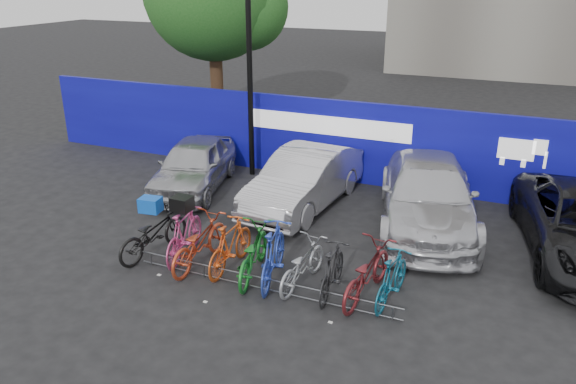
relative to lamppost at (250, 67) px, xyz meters
The scene contains 19 objects.
ground 7.08m from the lamppost, 59.35° to the right, with size 100.00×100.00×0.00m, color black.
hoarding 3.86m from the lamppost, 10.58° to the left, with size 22.00×0.18×2.40m.
lamppost is the anchor object (origin of this frame).
bike_rack 7.48m from the lamppost, 61.93° to the right, with size 5.60×0.03×0.30m.
car_0 3.25m from the lamppost, 118.93° to the right, with size 1.69×4.20×1.43m, color #ACACB0.
car_1 3.87m from the lamppost, 35.65° to the right, with size 1.59×4.55×1.50m, color #BBBAC0.
car_2 6.31m from the lamppost, 16.13° to the right, with size 2.21×5.44×1.58m, color silver.
bike_0 6.23m from the lamppost, 86.02° to the right, with size 0.69×1.97×1.04m, color black.
bike_1 6.13m from the lamppost, 78.81° to the right, with size 0.52×1.85×1.11m, color #DA448A.
bike_2 6.40m from the lamppost, 74.46° to the right, with size 0.70×2.02×1.06m, color #B43C1F.
bike_3 6.51m from the lamppost, 67.73° to the right, with size 0.51×1.81×1.09m, color #E75419.
bike_4 6.79m from the lamppost, 63.30° to the right, with size 0.70×2.00×1.05m, color #177622.
bike_5 6.98m from the lamppost, 59.65° to the right, with size 0.56×1.99×1.20m, color #2A45BC.
bike_6 7.27m from the lamppost, 54.98° to the right, with size 0.61×1.76×0.93m, color #93979B.
bike_7 7.68m from the lamppost, 51.10° to the right, with size 0.47×1.67×1.00m, color black.
bike_8 7.96m from the lamppost, 46.62° to the right, with size 0.71×2.02×1.06m, color maroon.
bike_9 8.27m from the lamppost, 43.91° to the right, with size 0.47×1.66×1.00m, color #125D7A.
cargo_crate 5.96m from the lamppost, 86.02° to the right, with size 0.44×0.33×0.31m, color #0D4BBB.
cargo_topcase 5.86m from the lamppost, 78.81° to the right, with size 0.41×0.36×0.30m, color black.
Camera 1 is at (4.22, -9.16, 5.84)m, focal length 35.00 mm.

